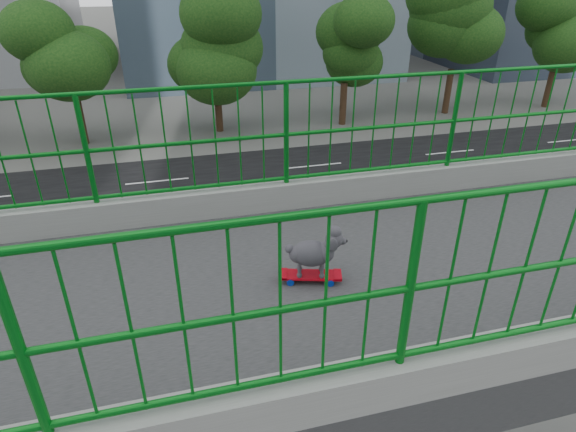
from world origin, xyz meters
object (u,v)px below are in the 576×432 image
at_px(poodle, 314,251).
at_px(car_1, 545,231).
at_px(skateboard, 310,276).
at_px(car_2, 457,196).

distance_m(poodle, car_1, 16.58).
distance_m(skateboard, car_2, 17.38).
distance_m(poodle, car_2, 17.46).
bearing_deg(poodle, car_1, 143.83).
xyz_separation_m(skateboard, car_1, (-9.26, 12.06, -6.40)).
bearing_deg(poodle, skateboard, -90.00).
xyz_separation_m(poodle, car_2, (-12.47, 10.34, -6.52)).
bearing_deg(poodle, car_2, 156.55).
height_order(poodle, car_2, poodle).
height_order(skateboard, poodle, poodle).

